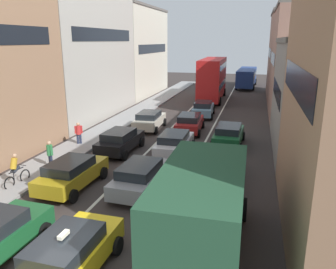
{
  "coord_description": "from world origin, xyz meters",
  "views": [
    {
      "loc": [
        5.05,
        -7.17,
        7.16
      ],
      "look_at": [
        0.0,
        12.0,
        1.6
      ],
      "focal_mm": 35.9,
      "sensor_mm": 36.0,
      "label": 1
    }
  ],
  "objects_px": {
    "sedan_left_lane_fourth": "(149,120)",
    "sedan_right_lane_behind_truck": "(217,164)",
    "sedan_left_lane_third": "(120,140)",
    "sedan_centre_lane_fifth": "(203,109)",
    "coupe_centre_lane_fourth": "(190,123)",
    "wagon_right_lane_far": "(229,134)",
    "cyclist_on_sidewalk": "(16,170)",
    "pedestrian_near_kerb": "(50,153)",
    "hatchback_centre_lane_third": "(174,143)",
    "removalist_box_truck": "(205,206)",
    "wagon_left_lane_second": "(72,173)",
    "taxi_centre_lane_front": "(68,255)",
    "bus_far_queue_secondary": "(247,76)",
    "pedestrian_mid_sidewalk": "(79,132)",
    "sedan_centre_lane_second": "(141,176)"
  },
  "relations": [
    {
      "from": "sedan_left_lane_third",
      "to": "coupe_centre_lane_fourth",
      "type": "distance_m",
      "value": 7.01
    },
    {
      "from": "taxi_centre_lane_front",
      "to": "cyclist_on_sidewalk",
      "type": "distance_m",
      "value": 8.29
    },
    {
      "from": "sedan_centre_lane_second",
      "to": "coupe_centre_lane_fourth",
      "type": "height_order",
      "value": "same"
    },
    {
      "from": "sedan_centre_lane_fifth",
      "to": "pedestrian_mid_sidewalk",
      "type": "xyz_separation_m",
      "value": [
        -6.99,
        -11.52,
        0.15
      ]
    },
    {
      "from": "hatchback_centre_lane_third",
      "to": "removalist_box_truck",
      "type": "bearing_deg",
      "value": -161.91
    },
    {
      "from": "taxi_centre_lane_front",
      "to": "sedan_left_lane_third",
      "type": "xyz_separation_m",
      "value": [
        -3.23,
        11.88,
        -0.0
      ]
    },
    {
      "from": "sedan_centre_lane_fifth",
      "to": "sedan_centre_lane_second",
      "type": "bearing_deg",
      "value": 175.51
    },
    {
      "from": "taxi_centre_lane_front",
      "to": "hatchback_centre_lane_third",
      "type": "bearing_deg",
      "value": -0.43
    },
    {
      "from": "removalist_box_truck",
      "to": "coupe_centre_lane_fourth",
      "type": "xyz_separation_m",
      "value": [
        -3.65,
        15.99,
        -1.18
      ]
    },
    {
      "from": "sedan_right_lane_behind_truck",
      "to": "cyclist_on_sidewalk",
      "type": "height_order",
      "value": "cyclist_on_sidewalk"
    },
    {
      "from": "sedan_left_lane_third",
      "to": "sedan_centre_lane_fifth",
      "type": "bearing_deg",
      "value": -14.56
    },
    {
      "from": "sedan_left_lane_fourth",
      "to": "pedestrian_mid_sidewalk",
      "type": "relative_size",
      "value": 2.63
    },
    {
      "from": "coupe_centre_lane_fourth",
      "to": "bus_far_queue_secondary",
      "type": "bearing_deg",
      "value": -9.47
    },
    {
      "from": "sedan_right_lane_behind_truck",
      "to": "sedan_left_lane_fourth",
      "type": "bearing_deg",
      "value": 40.61
    },
    {
      "from": "wagon_left_lane_second",
      "to": "coupe_centre_lane_fourth",
      "type": "distance_m",
      "value": 12.51
    },
    {
      "from": "sedan_left_lane_third",
      "to": "sedan_centre_lane_fifth",
      "type": "xyz_separation_m",
      "value": [
        3.61,
        12.14,
        0.0
      ]
    },
    {
      "from": "sedan_left_lane_fourth",
      "to": "sedan_right_lane_behind_truck",
      "type": "relative_size",
      "value": 0.99
    },
    {
      "from": "wagon_right_lane_far",
      "to": "bus_far_queue_secondary",
      "type": "relative_size",
      "value": 0.41
    },
    {
      "from": "coupe_centre_lane_fourth",
      "to": "wagon_left_lane_second",
      "type": "bearing_deg",
      "value": 160.56
    },
    {
      "from": "sedan_centre_lane_second",
      "to": "hatchback_centre_lane_third",
      "type": "distance_m",
      "value": 5.78
    },
    {
      "from": "pedestrian_near_kerb",
      "to": "wagon_left_lane_second",
      "type": "bearing_deg",
      "value": -93.18
    },
    {
      "from": "hatchback_centre_lane_third",
      "to": "pedestrian_mid_sidewalk",
      "type": "relative_size",
      "value": 2.61
    },
    {
      "from": "removalist_box_truck",
      "to": "sedan_right_lane_behind_truck",
      "type": "height_order",
      "value": "removalist_box_truck"
    },
    {
      "from": "wagon_left_lane_second",
      "to": "hatchback_centre_lane_third",
      "type": "height_order",
      "value": "same"
    },
    {
      "from": "coupe_centre_lane_fourth",
      "to": "wagon_right_lane_far",
      "type": "height_order",
      "value": "same"
    },
    {
      "from": "wagon_right_lane_far",
      "to": "cyclist_on_sidewalk",
      "type": "relative_size",
      "value": 2.52
    },
    {
      "from": "taxi_centre_lane_front",
      "to": "sedan_left_lane_third",
      "type": "distance_m",
      "value": 12.31
    },
    {
      "from": "sedan_centre_lane_fifth",
      "to": "pedestrian_near_kerb",
      "type": "relative_size",
      "value": 2.65
    },
    {
      "from": "cyclist_on_sidewalk",
      "to": "pedestrian_near_kerb",
      "type": "bearing_deg",
      "value": -0.27
    },
    {
      "from": "removalist_box_truck",
      "to": "sedan_centre_lane_second",
      "type": "distance_m",
      "value": 5.99
    },
    {
      "from": "wagon_left_lane_second",
      "to": "sedan_left_lane_fourth",
      "type": "height_order",
      "value": "same"
    },
    {
      "from": "coupe_centre_lane_fourth",
      "to": "pedestrian_mid_sidewalk",
      "type": "xyz_separation_m",
      "value": [
        -6.85,
        -5.47,
        0.15
      ]
    },
    {
      "from": "hatchback_centre_lane_third",
      "to": "coupe_centre_lane_fourth",
      "type": "bearing_deg",
      "value": 0.55
    },
    {
      "from": "removalist_box_truck",
      "to": "wagon_left_lane_second",
      "type": "distance_m",
      "value": 8.38
    },
    {
      "from": "sedan_right_lane_behind_truck",
      "to": "coupe_centre_lane_fourth",
      "type": "bearing_deg",
      "value": 23.97
    },
    {
      "from": "sedan_centre_lane_fifth",
      "to": "bus_far_queue_secondary",
      "type": "distance_m",
      "value": 22.91
    },
    {
      "from": "cyclist_on_sidewalk",
      "to": "removalist_box_truck",
      "type": "bearing_deg",
      "value": -103.28
    },
    {
      "from": "wagon_right_lane_far",
      "to": "cyclist_on_sidewalk",
      "type": "bearing_deg",
      "value": 136.5
    },
    {
      "from": "coupe_centre_lane_fourth",
      "to": "sedan_right_lane_behind_truck",
      "type": "relative_size",
      "value": 0.99
    },
    {
      "from": "removalist_box_truck",
      "to": "wagon_left_lane_second",
      "type": "height_order",
      "value": "removalist_box_truck"
    },
    {
      "from": "bus_far_queue_secondary",
      "to": "wagon_left_lane_second",
      "type": "bearing_deg",
      "value": 171.98
    },
    {
      "from": "coupe_centre_lane_fourth",
      "to": "taxi_centre_lane_front",
      "type": "bearing_deg",
      "value": 176.58
    },
    {
      "from": "sedan_left_lane_fourth",
      "to": "coupe_centre_lane_fourth",
      "type": "bearing_deg",
      "value": -93.38
    },
    {
      "from": "taxi_centre_lane_front",
      "to": "sedan_right_lane_behind_truck",
      "type": "distance_m",
      "value": 9.78
    },
    {
      "from": "wagon_left_lane_second",
      "to": "pedestrian_near_kerb",
      "type": "relative_size",
      "value": 2.64
    },
    {
      "from": "wagon_right_lane_far",
      "to": "bus_far_queue_secondary",
      "type": "distance_m",
      "value": 31.48
    },
    {
      "from": "sedan_left_lane_fourth",
      "to": "sedan_right_lane_behind_truck",
      "type": "xyz_separation_m",
      "value": [
        6.66,
        -8.91,
        0.0
      ]
    },
    {
      "from": "taxi_centre_lane_front",
      "to": "cyclist_on_sidewalk",
      "type": "relative_size",
      "value": 2.51
    },
    {
      "from": "removalist_box_truck",
      "to": "sedan_centre_lane_fifth",
      "type": "relative_size",
      "value": 1.76
    },
    {
      "from": "sedan_left_lane_fourth",
      "to": "wagon_right_lane_far",
      "type": "xyz_separation_m",
      "value": [
        6.76,
        -2.83,
        0.0
      ]
    }
  ]
}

